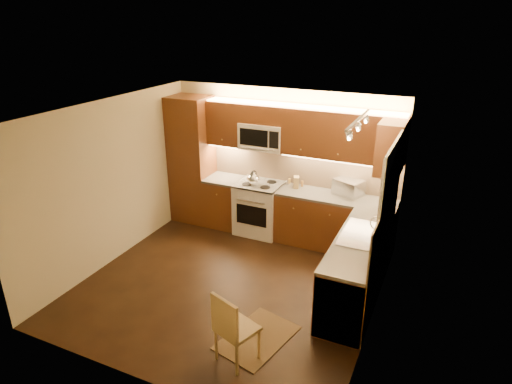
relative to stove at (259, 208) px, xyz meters
The scene contains 37 objects.
floor 1.76m from the stove, 79.85° to the right, with size 4.00×4.00×0.01m, color black.
ceiling 2.66m from the stove, 79.85° to the right, with size 4.00×4.00×0.01m, color beige.
wall_back 0.91m from the stove, 47.29° to the left, with size 4.00×0.01×2.50m, color #BDB28A.
wall_front 3.77m from the stove, 85.33° to the right, with size 4.00×0.01×2.50m, color #BDB28A.
wall_left 2.51m from the stove, 135.42° to the right, with size 0.01×4.00×2.50m, color #BDB28A.
wall_right 2.95m from the stove, 36.06° to the right, with size 0.01×4.00×2.50m, color #BDB28A.
pantry 1.52m from the stove, behind, with size 0.70×0.60×2.30m, color #4C2A10.
base_cab_back_left 0.69m from the stove, behind, with size 0.62×0.60×0.86m, color #4C2A10.
counter_back_left 0.81m from the stove, behind, with size 0.62×0.60×0.04m, color #32302D.
base_cab_back_right 1.34m from the stove, ahead, with size 1.92×0.60×0.86m, color #4C2A10.
counter_back_right 1.40m from the stove, ahead, with size 1.92×0.60×0.04m, color #32302D.
base_cab_right 2.37m from the stove, 32.52° to the right, with size 0.60×2.00×0.86m, color #4C2A10.
counter_right 2.41m from the stove, 32.52° to the right, with size 0.60×2.00×0.04m, color #32302D.
dishwasher 2.81m from the stove, 44.64° to the right, with size 0.58×0.60×0.84m, color silver.
backsplash_back 1.03m from the stove, 25.86° to the left, with size 3.30×0.02×0.60m, color tan.
backsplash_right 2.72m from the stove, 29.11° to the right, with size 0.02×2.00×0.60m, color tan.
upper_cab_back_left 1.58m from the stove, 167.74° to the left, with size 0.62×0.35×0.75m, color #4C2A10.
upper_cab_back_right 1.95m from the stove, ahead, with size 1.92×0.35×0.75m, color #4C2A10.
upper_cab_bridge 1.64m from the stove, 90.00° to the left, with size 0.76×0.35×0.31m, color #4C2A10.
upper_cab_right_corner 2.57m from the stove, ahead, with size 0.35×0.50×0.75m, color #4C2A10.
stove is the anchor object (origin of this frame).
microwave 1.27m from the stove, 90.00° to the left, with size 0.76×0.38×0.44m, color silver, non-canonical shape.
window_frame 2.79m from the stove, 26.21° to the right, with size 0.03×1.44×1.24m, color silver.
window_blinds 2.77m from the stove, 26.41° to the right, with size 0.02×1.36×1.16m, color silver.
sink 2.35m from the stove, 29.36° to the right, with size 0.52×0.86×0.15m, color silver, non-canonical shape.
faucet 2.52m from the stove, 27.30° to the right, with size 0.20×0.04×0.30m, color silver, non-canonical shape.
track_light_bar 3.01m from the stove, 34.57° to the right, with size 0.04×1.20×0.03m, color silver.
kettle 0.60m from the stove, 127.74° to the right, with size 0.22×0.22×0.25m, color silver, non-canonical shape.
toaster_oven 1.61m from the stove, ahead, with size 0.43×0.33×0.26m, color silver.
knife_block 0.83m from the stove, 11.14° to the left, with size 0.09×0.14×0.19m, color olive.
spice_jar_a 0.68m from the stove, 22.46° to the left, with size 0.04×0.04×0.09m, color silver.
spice_jar_b 0.88m from the stove, 16.90° to the left, with size 0.04×0.04×0.10m, color brown.
spice_jar_c 0.82m from the stove, 22.59° to the left, with size 0.05×0.05×0.10m, color silver.
spice_jar_d 0.71m from the stove, 30.59° to the left, with size 0.04×0.04×0.09m, color #AE8534.
soap_bottle 2.29m from the stove, ahead, with size 0.08×0.08×0.18m, color silver.
rug 2.85m from the stove, 66.35° to the right, with size 0.65×0.97×0.01m, color black.
dining_chair 3.17m from the stove, 70.25° to the right, with size 0.39×0.39×0.89m, color olive, non-canonical shape.
Camera 1 is at (2.59, -4.79, 3.63)m, focal length 31.09 mm.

